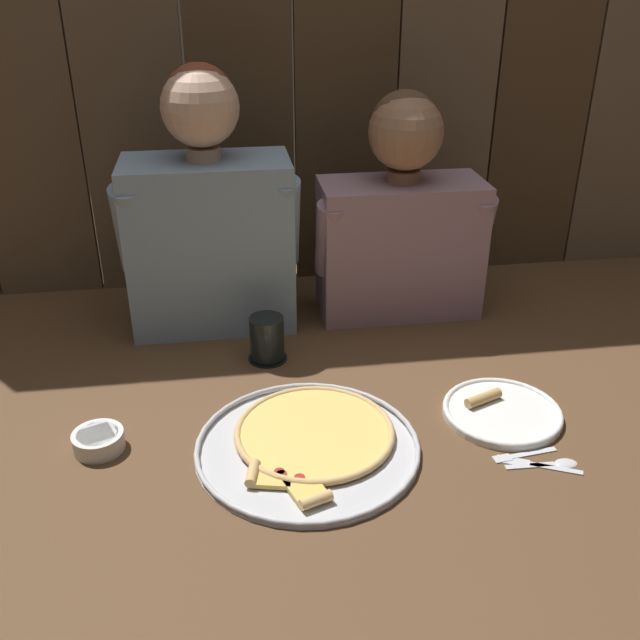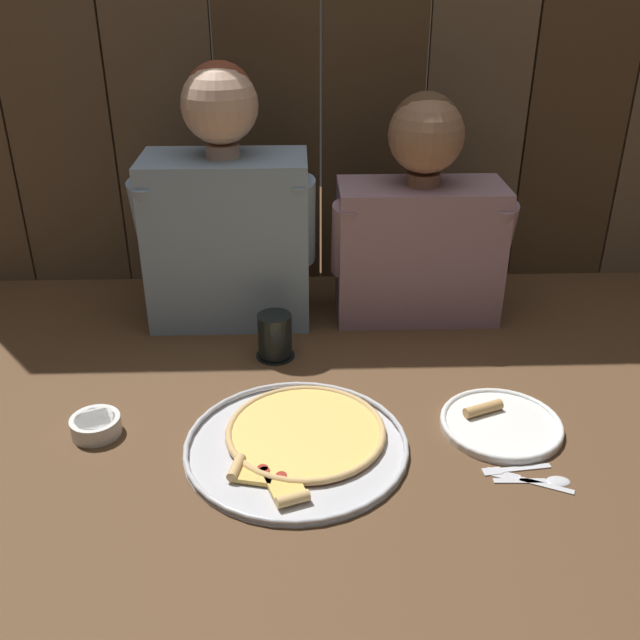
% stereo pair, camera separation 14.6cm
% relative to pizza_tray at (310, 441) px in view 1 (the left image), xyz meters
% --- Properties ---
extents(ground_plane, '(3.20, 3.20, 0.00)m').
position_rel_pizza_tray_xyz_m(ground_plane, '(0.07, 0.07, -0.01)').
color(ground_plane, brown).
extents(pizza_tray, '(0.43, 0.43, 0.03)m').
position_rel_pizza_tray_xyz_m(pizza_tray, '(0.00, 0.00, 0.00)').
color(pizza_tray, silver).
rests_on(pizza_tray, ground).
extents(dinner_plate, '(0.24, 0.24, 0.03)m').
position_rel_pizza_tray_xyz_m(dinner_plate, '(0.40, 0.04, -0.00)').
color(dinner_plate, white).
rests_on(dinner_plate, ground).
extents(drinking_glass, '(0.09, 0.09, 0.11)m').
position_rel_pizza_tray_xyz_m(drinking_glass, '(-0.06, 0.34, 0.04)').
color(drinking_glass, black).
rests_on(drinking_glass, ground).
extents(dipping_bowl, '(0.10, 0.10, 0.04)m').
position_rel_pizza_tray_xyz_m(dipping_bowl, '(-0.40, 0.05, 0.01)').
color(dipping_bowl, white).
rests_on(dipping_bowl, ground).
extents(table_fork, '(0.13, 0.03, 0.01)m').
position_rel_pizza_tray_xyz_m(table_fork, '(0.39, -0.09, -0.01)').
color(table_fork, silver).
rests_on(table_fork, ground).
extents(table_knife, '(0.15, 0.08, 0.01)m').
position_rel_pizza_tray_xyz_m(table_knife, '(0.41, -0.12, -0.01)').
color(table_knife, silver).
rests_on(table_knife, ground).
extents(table_spoon, '(0.14, 0.03, 0.01)m').
position_rel_pizza_tray_xyz_m(table_spoon, '(0.44, -0.12, -0.01)').
color(table_spoon, silver).
rests_on(table_spoon, ground).
extents(diner_left, '(0.43, 0.22, 0.63)m').
position_rel_pizza_tray_xyz_m(diner_left, '(-0.17, 0.55, 0.27)').
color(diner_left, '#849EB7').
rests_on(diner_left, ground).
extents(diner_right, '(0.44, 0.20, 0.56)m').
position_rel_pizza_tray_xyz_m(diner_right, '(0.31, 0.55, 0.25)').
color(diner_right, gray).
rests_on(diner_right, ground).
extents(wooden_backdrop_wall, '(2.19, 0.03, 1.32)m').
position_rel_pizza_tray_xyz_m(wooden_backdrop_wall, '(0.07, 0.81, 0.65)').
color(wooden_backdrop_wall, brown).
rests_on(wooden_backdrop_wall, ground).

